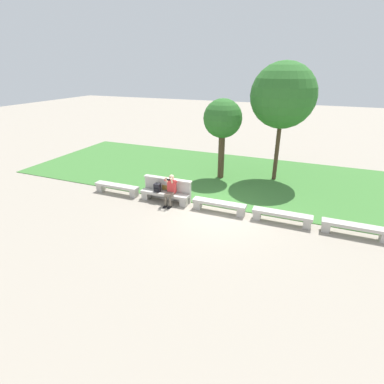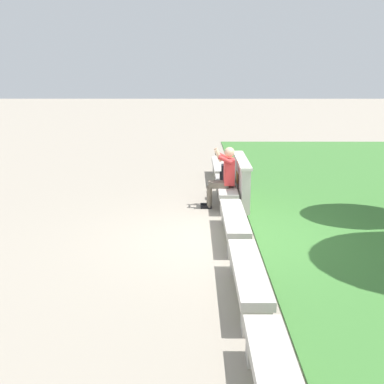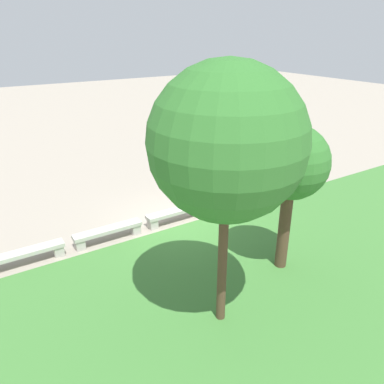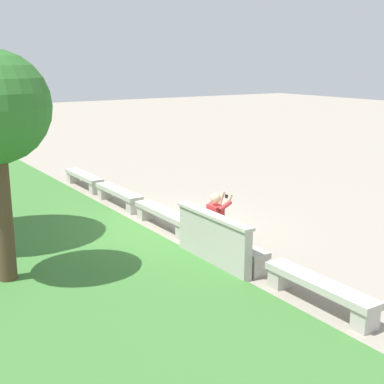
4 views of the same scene
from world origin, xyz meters
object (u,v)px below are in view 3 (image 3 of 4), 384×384
Objects in this scene: bench_far at (108,232)px; tree_behind_wall at (227,143)px; backpack at (240,188)px; tree_left_background at (291,165)px; bench_mid at (176,213)px; person_photographer at (224,189)px; bench_end at (25,255)px; bench_near at (233,198)px; bench_main at (280,185)px.

bench_far is 6.25m from tree_behind_wall.
backpack is 0.10× the size of tree_left_background.
bench_mid is at bearing -73.61° from tree_left_background.
person_photographer is at bearing -103.73° from tree_left_background.
tree_left_background is (-2.70, -0.80, -1.17)m from tree_behind_wall.
bench_end is at bearing -32.70° from tree_left_background.
tree_behind_wall reaches higher than bench_near.
bench_main is 10.00m from bench_end.
bench_far is 5.36m from backpack.
backpack is at bearing 179.03° from bench_near.
tree_behind_wall reaches higher than bench_mid.
tree_behind_wall is at bearing 72.08° from bench_mid.
tree_behind_wall is (-0.96, 4.76, 3.94)m from bench_far.
bench_main is at bearing -179.84° from backpack.
bench_end is (2.50, 0.00, 0.00)m from bench_far.
tree_left_background is at bearing -163.47° from tree_behind_wall.
tree_left_background is at bearing 45.90° from bench_main.
bench_near is 1.00× the size of bench_far.
tree_behind_wall is 1.41× the size of tree_left_background.
bench_main is 0.38× the size of tree_behind_wall.
tree_left_background is at bearing 132.79° from bench_far.
bench_end is at bearing 0.00° from bench_mid.
bench_mid is 5.00m from bench_end.
bench_far is 6.06m from tree_left_background.
bench_far is at bearing -0.06° from backpack.
person_photographer is (2.85, -0.08, 0.43)m from bench_main.
bench_main is 1.00× the size of bench_end.
bench_main is 2.17m from backpack.
bench_main is 2.50m from bench_near.
bench_end is at bearing -0.04° from backpack.
backpack is (-0.70, 0.08, -0.11)m from person_photographer.
bench_mid is 1.00× the size of bench_end.
bench_end is 0.38× the size of tree_behind_wall.
person_photographer is at bearing -127.33° from tree_behind_wall.
bench_near is at bearing 167.47° from person_photographer.
tree_behind_wall reaches higher than bench_end.
tree_behind_wall is at bearing 36.05° from bench_main.
bench_near is 0.54× the size of tree_left_background.
bench_end is 0.54× the size of tree_left_background.
bench_near is 1.68× the size of person_photographer.
bench_far is (5.00, 0.00, 0.00)m from bench_near.
tree_behind_wall is (1.54, 4.76, 3.94)m from bench_mid.
person_photographer is 0.32× the size of tree_left_background.
bench_mid is 2.50m from bench_far.
person_photographer is (-2.15, -0.08, 0.43)m from bench_mid.
bench_near is 7.50m from bench_end.
bench_mid is (2.50, 0.00, 0.00)m from bench_near.
bench_near is 5.01m from tree_left_background.
tree_behind_wall is at bearing 16.53° from tree_left_background.
bench_near is 1.00× the size of bench_end.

